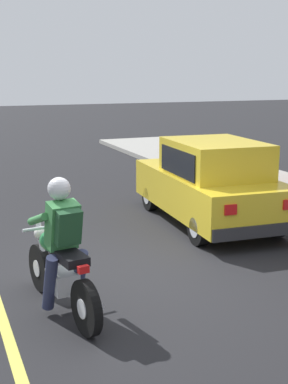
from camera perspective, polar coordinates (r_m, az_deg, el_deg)
name	(u,v)px	position (r m, az deg, el deg)	size (l,w,h in m)	color
ground_plane	(132,280)	(7.37, -1.24, -9.39)	(80.00, 80.00, 0.00)	black
motorcycle_with_rider	(61,257)	(6.30, -8.84, -6.85)	(0.66, 2.01, 1.62)	black
car_hatchback	(210,183)	(9.94, 7.04, 0.95)	(1.85, 3.87, 1.57)	black
fire_hydrant	(247,168)	(12.81, 10.93, 2.56)	(0.36, 0.24, 0.88)	red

